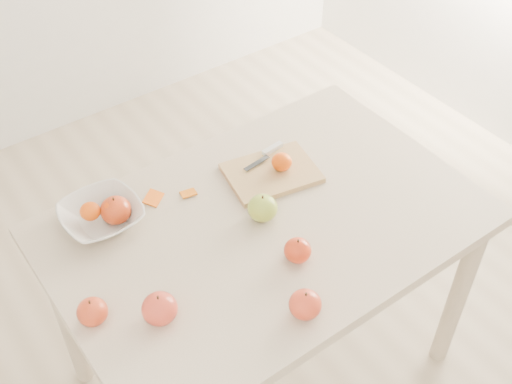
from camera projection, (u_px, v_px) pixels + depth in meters
ground at (264, 364)px, 2.32m from camera, size 3.50×3.50×0.00m
table at (266, 243)px, 1.87m from camera, size 1.20×0.80×0.75m
cutting_board at (271, 173)px, 1.93m from camera, size 0.30×0.24×0.02m
board_tangerine at (282, 162)px, 1.92m from camera, size 0.06×0.06×0.05m
fruit_bowl at (102, 216)px, 1.78m from camera, size 0.22×0.22×0.05m
bowl_tangerine_near at (90, 211)px, 1.76m from camera, size 0.06×0.06×0.05m
bowl_tangerine_far at (112, 208)px, 1.76m from camera, size 0.06×0.06×0.05m
orange_peel_a at (154, 199)px, 1.86m from camera, size 0.07×0.07×0.01m
orange_peel_b at (188, 194)px, 1.88m from camera, size 0.05×0.04×0.01m
paring_knife at (270, 151)px, 1.98m from camera, size 0.17×0.05×0.01m
apple_green at (263, 208)px, 1.78m from camera, size 0.09×0.09×0.08m
apple_red_e at (298, 250)px, 1.68m from camera, size 0.07×0.07×0.07m
apple_red_c at (305, 304)px, 1.55m from camera, size 0.08×0.08×0.07m
apple_red_a at (116, 210)px, 1.78m from camera, size 0.09×0.09×0.08m
apple_red_b at (160, 309)px, 1.53m from camera, size 0.09×0.09×0.08m
apple_red_d at (92, 312)px, 1.53m from camera, size 0.08×0.08×0.07m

